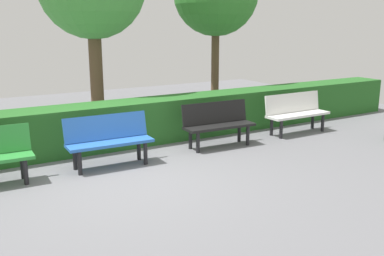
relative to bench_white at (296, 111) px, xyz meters
name	(u,v)px	position (x,y,z in m)	size (l,w,h in m)	color
ground_plane	(132,175)	(4.17, 0.72, -0.48)	(17.74, 17.74, 0.00)	slate
bench_white	(296,111)	(0.00, 0.00, 0.00)	(1.52, 0.45, 0.86)	white
bench_black	(218,122)	(2.07, 0.02, 0.00)	(1.44, 0.52, 0.86)	black
bench_blue	(109,138)	(4.31, 0.09, 0.00)	(1.44, 0.51, 0.86)	blue
hedge_row	(142,121)	(3.21, -0.99, -0.05)	(13.74, 0.76, 0.86)	#266023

